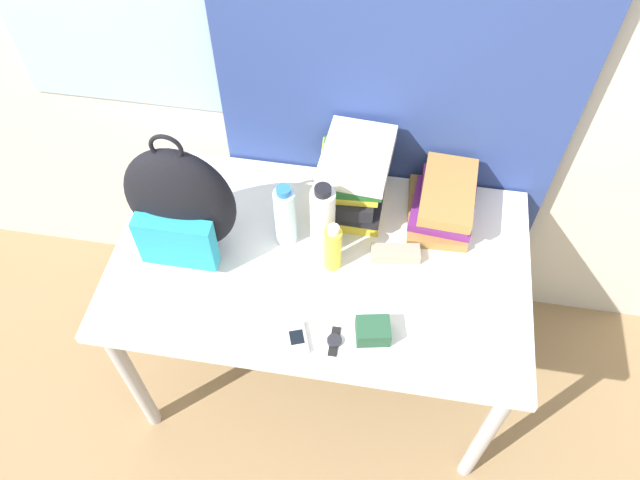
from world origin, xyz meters
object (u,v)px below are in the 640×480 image
Objects in this scene: backpack at (180,205)px; book_stack_center at (443,203)px; sunscreen_bottle at (333,248)px; book_stack_left at (352,179)px; water_bottle at (285,216)px; cell_phone at (297,339)px; camera_pouch at (373,331)px; wristwatch at (334,341)px; sunglasses_case at (395,254)px; sports_bottle at (322,220)px.

backpack reaches higher than book_stack_center.
backpack is 2.50× the size of sunscreen_bottle.
book_stack_left reaches higher than book_stack_center.
water_bottle reaches higher than sunscreen_bottle.
sunscreen_bottle is (0.16, -0.07, -0.03)m from water_bottle.
sunscreen_bottle reaches higher than book_stack_center.
sunscreen_bottle reaches higher than cell_phone.
camera_pouch is (0.60, -0.23, -0.16)m from backpack.
sunglasses_case is at bearing 65.99° from wristwatch.
book_stack_left reaches higher than sunglasses_case.
backpack is 1.58× the size of book_stack_left.
book_stack_left is 1.22× the size of water_bottle.
sports_bottle reaches higher than wristwatch.
cell_phone is (-0.08, -0.51, -0.12)m from book_stack_left.
backpack is at bearing -162.86° from book_stack_center.
sunscreen_bottle reaches higher than sunglasses_case.
sunglasses_case is at bearing 4.77° from backpack.
camera_pouch reaches higher than sunglasses_case.
water_bottle is 2.58× the size of wristwatch.
backpack is at bearing -172.29° from sports_bottle.
sports_bottle is at bearing -110.22° from book_stack_left.
sunscreen_bottle is 0.27m from camera_pouch.
sunscreen_bottle reaches higher than wristwatch.
backpack is 4.29× the size of camera_pouch.
wristwatch is (0.20, -0.33, -0.11)m from water_bottle.
backpack is 1.93× the size of water_bottle.
water_bottle is 0.44m from camera_pouch.
sports_bottle is 1.78× the size of sunglasses_case.
backpack is 0.42m from sports_bottle.
sports_bottle is at bearing 7.71° from backpack.
cell_phone is at bearing -102.51° from sunscreen_bottle.
water_bottle is at bearing 172.66° from sports_bottle.
backpack is at bearing -175.23° from sunglasses_case.
camera_pouch is at bearing 12.84° from cell_phone.
camera_pouch is (0.19, -0.28, -0.10)m from sports_bottle.
wristwatch is (0.04, -0.26, -0.08)m from sunscreen_bottle.
book_stack_left reaches higher than water_bottle.
book_stack_center is 1.87× the size of sunglasses_case.
backpack reaches higher than sunglasses_case.
backpack is 0.59m from wristwatch.
water_bottle is at bearing 13.46° from backpack.
backpack is 0.46m from sunscreen_bottle.
sunglasses_case is at bearing -2.83° from water_bottle.
sunglasses_case reaches higher than cell_phone.
camera_pouch is at bearing -56.63° from sunscreen_bottle.
wristwatch is at bearing -160.81° from camera_pouch.
backpack is at bearing 144.58° from cell_phone.
water_bottle is 0.36m from sunglasses_case.
wristwatch is at bearing -58.96° from water_bottle.
cell_phone is at bearing -93.21° from sports_bottle.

